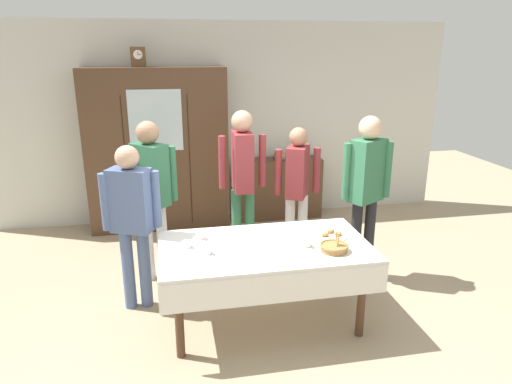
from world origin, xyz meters
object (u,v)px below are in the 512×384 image
Objects in this scene: mantel_clock at (138,57)px; bookshelf_low at (279,188)px; person_behind_table_right at (297,182)px; person_behind_table_left at (243,172)px; person_by_cabinet at (366,182)px; tea_cup_front_edge at (306,244)px; tea_cup_back_edge at (200,237)px; pastry_plate at (331,235)px; book_stack at (279,157)px; dining_table at (266,257)px; person_near_right_end at (132,213)px; tea_cup_far_left at (207,252)px; person_beside_shelf at (151,186)px; spoon_center at (255,251)px; tea_cup_mid_right at (186,245)px; spoon_back_edge at (181,267)px; wall_cabinet at (158,150)px; bread_basket at (334,247)px.

mantel_clock reaches higher than bookshelf_low.
person_behind_table_left is at bearing 176.82° from person_behind_table_right.
bookshelf_low is 2.09m from person_by_cabinet.
mantel_clock is 3.35m from tea_cup_front_edge.
tea_cup_back_edge is 1.22m from person_behind_table_left.
pastry_plate is at bearing 32.48° from tea_cup_front_edge.
book_stack is (1.82, 0.05, -1.35)m from mantel_clock.
person_by_cabinet is at bearing -77.35° from bookshelf_low.
dining_table is at bearing 166.72° from tea_cup_front_edge.
dining_table is 1.15× the size of person_near_right_end.
bookshelf_low reaches higher than tea_cup_back_edge.
person_beside_shelf reaches higher than tea_cup_far_left.
mantel_clock reaches higher than tea_cup_back_edge.
person_behind_table_left is at bearing 84.87° from spoon_center.
mantel_clock reaches higher than tea_cup_mid_right.
tea_cup_front_edge is at bearing -137.89° from person_by_cabinet.
tea_cup_back_edge is 0.93m from tea_cup_front_edge.
tea_cup_mid_right and tea_cup_front_edge have the same top height.
tea_cup_far_left is 0.83m from tea_cup_front_edge.
person_behind_table_right is (1.35, 1.52, 0.17)m from spoon_back_edge.
person_by_cabinet reaches higher than person_behind_table_right.
bookshelf_low is 2.73m from tea_cup_back_edge.
tea_cup_back_edge is at bearing 154.10° from dining_table.
wall_cabinet reaches higher than person_beside_shelf.
bookshelf_low is at bearing 102.65° from person_by_cabinet.
bookshelf_low reaches higher than tea_cup_mid_right.
bookshelf_low reaches higher than dining_table.
bookshelf_low is at bearing 62.94° from spoon_back_edge.
tea_cup_back_edge is 0.46× the size of pastry_plate.
person_by_cabinet is 1.00× the size of person_behind_table_left.
pastry_plate is 1.38m from person_behind_table_left.
mantel_clock reaches higher than pastry_plate.
tea_cup_back_edge reaches higher than spoon_back_edge.
person_behind_table_right reaches higher than tea_cup_front_edge.
bread_basket reaches higher than bookshelf_low.
bookshelf_low is 9.21× the size of tea_cup_far_left.
tea_cup_back_edge is (0.53, -2.33, -1.47)m from mantel_clock.
dining_table is 15.02× the size of spoon_center.
dining_table is 0.60m from tea_cup_back_edge.
mantel_clock is 3.35m from pastry_plate.
wall_cabinet is 1.77× the size of bookshelf_low.
tea_cup_front_edge is at bearing 0.58° from spoon_center.
mantel_clock reaches higher than tea_cup_far_left.
wall_cabinet reaches higher than tea_cup_front_edge.
person_behind_table_left is at bearing -118.95° from bookshelf_low.
spoon_center is at bearing 170.51° from bread_basket.
person_beside_shelf is at bearing 106.97° from tea_cup_mid_right.
bread_basket is at bearing -6.89° from tea_cup_far_left.
spoon_center is (-0.64, 0.11, -0.03)m from bread_basket.
person_near_right_end is at bearing 166.42° from pastry_plate.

